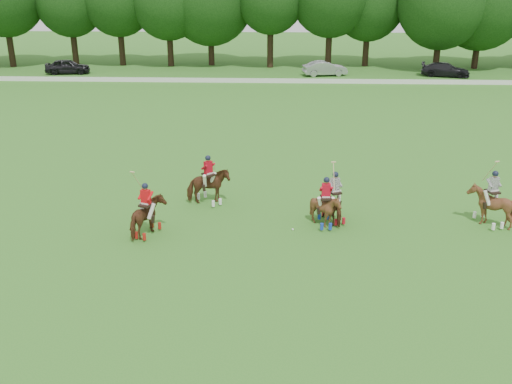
{
  "coord_description": "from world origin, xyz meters",
  "views": [
    {
      "loc": [
        1.23,
        -18.59,
        10.18
      ],
      "look_at": [
        0.24,
        4.2,
        1.4
      ],
      "focal_mm": 40.0,
      "sensor_mm": 36.0,
      "label": 1
    }
  ],
  "objects_px": {
    "polo_red_b": "(209,186)",
    "polo_red_c": "(325,209)",
    "car_mid": "(325,68)",
    "car_right": "(445,70)",
    "car_left": "(68,66)",
    "polo_ball": "(293,229)",
    "polo_stripe_a": "(334,204)",
    "polo_stripe_b": "(490,205)",
    "polo_red_a": "(147,217)"
  },
  "relations": [
    {
      "from": "car_left",
      "to": "polo_stripe_a",
      "type": "bearing_deg",
      "value": -154.63
    },
    {
      "from": "car_mid",
      "to": "polo_stripe_a",
      "type": "height_order",
      "value": "polo_stripe_a"
    },
    {
      "from": "car_right",
      "to": "polo_red_b",
      "type": "relative_size",
      "value": 2.08
    },
    {
      "from": "car_right",
      "to": "polo_ball",
      "type": "height_order",
      "value": "car_right"
    },
    {
      "from": "car_mid",
      "to": "polo_stripe_a",
      "type": "distance_m",
      "value": 38.14
    },
    {
      "from": "car_mid",
      "to": "polo_stripe_b",
      "type": "bearing_deg",
      "value": 174.9
    },
    {
      "from": "polo_red_b",
      "to": "polo_stripe_b",
      "type": "relative_size",
      "value": 0.79
    },
    {
      "from": "car_left",
      "to": "polo_stripe_a",
      "type": "relative_size",
      "value": 2.03
    },
    {
      "from": "polo_red_b",
      "to": "polo_red_c",
      "type": "bearing_deg",
      "value": -24.14
    },
    {
      "from": "car_left",
      "to": "polo_ball",
      "type": "xyz_separation_m",
      "value": [
        23.56,
        -39.12,
        -0.74
      ]
    },
    {
      "from": "polo_red_b",
      "to": "polo_ball",
      "type": "distance_m",
      "value": 4.92
    },
    {
      "from": "polo_stripe_b",
      "to": "car_right",
      "type": "bearing_deg",
      "value": 77.88
    },
    {
      "from": "polo_red_b",
      "to": "polo_red_c",
      "type": "xyz_separation_m",
      "value": [
        5.27,
        -2.36,
        -0.06
      ]
    },
    {
      "from": "polo_red_c",
      "to": "car_mid",
      "type": "bearing_deg",
      "value": 86.07
    },
    {
      "from": "car_left",
      "to": "polo_stripe_a",
      "type": "distance_m",
      "value": 45.74
    },
    {
      "from": "car_mid",
      "to": "car_right",
      "type": "relative_size",
      "value": 0.94
    },
    {
      "from": "car_right",
      "to": "polo_red_c",
      "type": "xyz_separation_m",
      "value": [
        -15.26,
        -38.6,
        0.08
      ]
    },
    {
      "from": "car_left",
      "to": "polo_red_a",
      "type": "xyz_separation_m",
      "value": [
        17.56,
        -39.85,
        0.04
      ]
    },
    {
      "from": "car_mid",
      "to": "polo_stripe_b",
      "type": "distance_m",
      "value": 38.42
    },
    {
      "from": "polo_stripe_a",
      "to": "polo_red_b",
      "type": "bearing_deg",
      "value": 162.12
    },
    {
      "from": "car_mid",
      "to": "polo_stripe_a",
      "type": "bearing_deg",
      "value": 164.95
    },
    {
      "from": "polo_red_b",
      "to": "car_mid",
      "type": "bearing_deg",
      "value": 77.66
    },
    {
      "from": "polo_ball",
      "to": "polo_red_c",
      "type": "bearing_deg",
      "value": 20.94
    },
    {
      "from": "car_right",
      "to": "polo_ball",
      "type": "xyz_separation_m",
      "value": [
        -16.63,
        -39.12,
        -0.67
      ]
    },
    {
      "from": "car_left",
      "to": "polo_red_a",
      "type": "bearing_deg",
      "value": -164.52
    },
    {
      "from": "polo_red_a",
      "to": "polo_stripe_b",
      "type": "height_order",
      "value": "polo_stripe_b"
    },
    {
      "from": "polo_stripe_a",
      "to": "polo_red_c",
      "type": "bearing_deg",
      "value": -128.16
    },
    {
      "from": "polo_red_c",
      "to": "polo_stripe_a",
      "type": "bearing_deg",
      "value": 51.84
    },
    {
      "from": "car_right",
      "to": "polo_red_c",
      "type": "bearing_deg",
      "value": 173.48
    },
    {
      "from": "car_left",
      "to": "polo_red_c",
      "type": "relative_size",
      "value": 1.67
    },
    {
      "from": "polo_red_b",
      "to": "polo_stripe_b",
      "type": "height_order",
      "value": "polo_stripe_b"
    },
    {
      "from": "polo_stripe_a",
      "to": "polo_red_a",
      "type": "bearing_deg",
      "value": -167.1
    },
    {
      "from": "polo_red_b",
      "to": "car_left",
      "type": "bearing_deg",
      "value": 118.49
    },
    {
      "from": "polo_stripe_a",
      "to": "car_left",
      "type": "bearing_deg",
      "value": 123.66
    },
    {
      "from": "polo_stripe_b",
      "to": "polo_red_b",
      "type": "bearing_deg",
      "value": 171.1
    },
    {
      "from": "car_left",
      "to": "car_mid",
      "type": "distance_m",
      "value": 27.59
    },
    {
      "from": "polo_stripe_b",
      "to": "polo_stripe_a",
      "type": "bearing_deg",
      "value": 179.18
    },
    {
      "from": "polo_stripe_a",
      "to": "car_mid",
      "type": "bearing_deg",
      "value": 86.64
    },
    {
      "from": "car_mid",
      "to": "polo_ball",
      "type": "distance_m",
      "value": 39.34
    },
    {
      "from": "car_left",
      "to": "polo_stripe_b",
      "type": "xyz_separation_m",
      "value": [
        32.0,
        -38.17,
        0.11
      ]
    },
    {
      "from": "polo_stripe_a",
      "to": "polo_ball",
      "type": "height_order",
      "value": "polo_stripe_a"
    },
    {
      "from": "polo_stripe_a",
      "to": "polo_stripe_b",
      "type": "xyz_separation_m",
      "value": [
        6.65,
        -0.1,
        0.08
      ]
    },
    {
      "from": "polo_stripe_a",
      "to": "polo_ball",
      "type": "distance_m",
      "value": 2.22
    },
    {
      "from": "polo_red_b",
      "to": "polo_red_a",
      "type": "bearing_deg",
      "value": -120.2
    },
    {
      "from": "polo_ball",
      "to": "car_mid",
      "type": "bearing_deg",
      "value": 84.12
    },
    {
      "from": "car_right",
      "to": "polo_red_b",
      "type": "bearing_deg",
      "value": 165.52
    },
    {
      "from": "car_mid",
      "to": "polo_red_a",
      "type": "relative_size",
      "value": 1.62
    },
    {
      "from": "car_mid",
      "to": "car_right",
      "type": "bearing_deg",
      "value": -101.69
    },
    {
      "from": "car_mid",
      "to": "car_right",
      "type": "distance_m",
      "value": 12.6
    },
    {
      "from": "polo_red_c",
      "to": "polo_stripe_a",
      "type": "relative_size",
      "value": 1.21
    }
  ]
}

